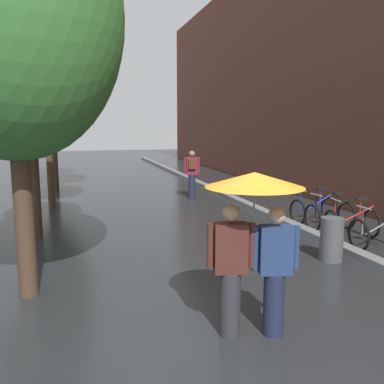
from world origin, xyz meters
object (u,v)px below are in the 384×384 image
(street_tree_1, at_px, (30,101))
(couple_under_umbrella, at_px, (253,226))
(street_tree_4, at_px, (51,99))
(street_tree_2, at_px, (45,84))
(street_tree_3, at_px, (50,85))
(pedestrian_walking_midground, at_px, (192,173))
(parked_bicycle_3, at_px, (314,210))
(parked_bicycle_2, at_px, (330,216))
(parked_bicycle_0, at_px, (379,232))
(litter_bin, at_px, (332,239))
(parked_bicycle_1, at_px, (351,223))
(street_tree_0, at_px, (11,16))

(street_tree_1, height_order, couple_under_umbrella, street_tree_1)
(street_tree_1, bearing_deg, street_tree_4, 90.02)
(street_tree_2, bearing_deg, street_tree_1, -93.25)
(street_tree_1, xyz_separation_m, couple_under_umbrella, (2.93, -5.65, -1.73))
(street_tree_3, relative_size, pedestrian_walking_midground, 3.45)
(street_tree_1, distance_m, parked_bicycle_3, 7.56)
(street_tree_3, distance_m, pedestrian_walking_midground, 6.67)
(street_tree_3, xyz_separation_m, parked_bicycle_2, (6.84, -8.70, -3.79))
(parked_bicycle_2, bearing_deg, parked_bicycle_0, -88.65)
(street_tree_4, xyz_separation_m, parked_bicycle_3, (7.00, -11.85, -3.48))
(street_tree_2, relative_size, parked_bicycle_2, 4.77)
(parked_bicycle_2, bearing_deg, street_tree_3, 128.18)
(litter_bin, xyz_separation_m, pedestrian_walking_midground, (-0.63, 7.50, 0.48))
(street_tree_4, distance_m, parked_bicycle_2, 14.81)
(parked_bicycle_1, height_order, litter_bin, parked_bicycle_1)
(street_tree_1, height_order, pedestrian_walking_midground, street_tree_1)
(street_tree_1, height_order, litter_bin, street_tree_1)
(street_tree_3, xyz_separation_m, street_tree_4, (-0.15, 3.88, -0.31))
(street_tree_0, xyz_separation_m, street_tree_2, (0.07, 6.83, -0.28))
(litter_bin, bearing_deg, parked_bicycle_0, 13.30)
(parked_bicycle_3, bearing_deg, litter_bin, -116.43)
(street_tree_1, distance_m, couple_under_umbrella, 6.59)
(parked_bicycle_3, bearing_deg, parked_bicycle_2, -90.50)
(street_tree_3, xyz_separation_m, parked_bicycle_3, (6.85, -7.97, -3.79))
(street_tree_3, bearing_deg, street_tree_2, -89.46)
(street_tree_2, height_order, pedestrian_walking_midground, street_tree_2)
(street_tree_4, xyz_separation_m, parked_bicycle_0, (7.03, -14.27, -3.48))
(street_tree_0, bearing_deg, street_tree_2, 89.45)
(street_tree_2, bearing_deg, street_tree_3, 90.54)
(street_tree_4, height_order, parked_bicycle_0, street_tree_4)
(parked_bicycle_1, height_order, parked_bicycle_2, same)
(street_tree_0, xyz_separation_m, parked_bicycle_1, (6.89, 1.34, -3.75))
(street_tree_0, bearing_deg, parked_bicycle_3, 22.60)
(street_tree_0, xyz_separation_m, litter_bin, (5.51, 0.11, -3.70))
(parked_bicycle_2, bearing_deg, couple_under_umbrella, -133.87)
(street_tree_2, relative_size, litter_bin, 6.24)
(parked_bicycle_0, bearing_deg, pedestrian_walking_midground, 105.84)
(street_tree_0, distance_m, parked_bicycle_2, 8.11)
(street_tree_4, xyz_separation_m, couple_under_umbrella, (2.93, -16.80, -2.44))
(pedestrian_walking_midground, bearing_deg, parked_bicycle_2, -70.00)
(street_tree_3, height_order, parked_bicycle_0, street_tree_3)
(parked_bicycle_2, relative_size, parked_bicycle_3, 0.98)
(street_tree_1, distance_m, parked_bicycle_0, 8.17)
(parked_bicycle_0, relative_size, couple_under_umbrella, 0.53)
(street_tree_3, relative_size, parked_bicycle_1, 5.07)
(parked_bicycle_2, xyz_separation_m, pedestrian_walking_midground, (-1.99, 5.48, 0.53))
(street_tree_3, height_order, street_tree_4, street_tree_3)
(street_tree_4, distance_m, parked_bicycle_1, 15.50)
(street_tree_0, relative_size, street_tree_4, 1.20)
(street_tree_0, distance_m, street_tree_3, 10.83)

